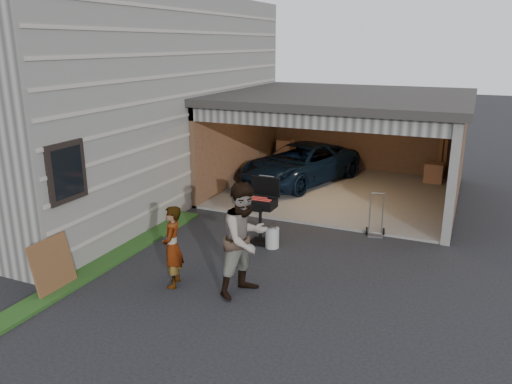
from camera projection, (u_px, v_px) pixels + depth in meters
ground at (211, 279)px, 9.33m from camera, size 80.00×80.00×0.00m
house at (92, 97)px, 14.37m from camera, size 7.00×11.00×5.50m
groundcover_strip at (79, 278)px, 9.32m from camera, size 0.50×8.00×0.06m
garage at (345, 128)px, 14.46m from camera, size 6.80×6.30×2.90m
minivan at (300, 165)px, 15.45m from camera, size 3.22×4.70×1.20m
woman at (172, 247)px, 8.89m from camera, size 0.53×0.64×1.51m
man at (245, 239)px, 8.56m from camera, size 1.07×1.20×2.02m
bbq_grill at (261, 205)px, 10.82m from camera, size 0.65×0.57×1.45m
propane_tank at (272, 238)px, 10.72m from camera, size 0.32×0.32×0.44m
plywood_panel at (53, 265)px, 8.78m from camera, size 0.24×0.87×0.96m
hand_truck at (375, 227)px, 11.40m from camera, size 0.45×0.38×1.02m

